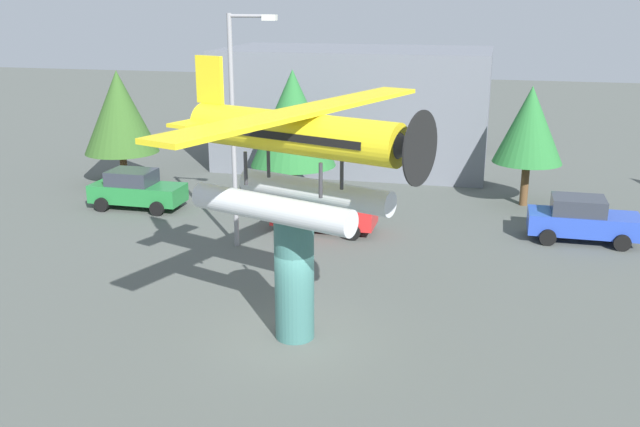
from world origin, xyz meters
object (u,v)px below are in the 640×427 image
(tree_center_back, at_px, (530,125))
(tree_east, at_px, (293,118))
(car_near_green, at_px, (136,189))
(tree_west, at_px, (119,112))
(streetlight_primary, at_px, (237,117))
(car_far_blue, at_px, (582,219))
(car_mid_red, at_px, (323,210))
(storefront_building, at_px, (355,107))
(display_pedestal, at_px, (294,276))
(floatplane_monument, at_px, (297,152))

(tree_center_back, bearing_deg, tree_east, -174.75)
(car_near_green, bearing_deg, tree_west, 125.04)
(car_near_green, bearing_deg, streetlight_primary, -30.77)
(car_far_blue, distance_m, tree_center_back, 5.88)
(car_mid_red, bearing_deg, storefront_building, 95.01)
(car_far_blue, bearing_deg, streetlight_primary, -163.63)
(storefront_building, bearing_deg, car_mid_red, -84.99)
(display_pedestal, relative_size, car_mid_red, 0.88)
(car_mid_red, relative_size, tree_center_back, 0.77)
(car_near_green, bearing_deg, car_far_blue, -0.11)
(floatplane_monument, relative_size, tree_center_back, 1.85)
(floatplane_monument, relative_size, tree_east, 1.68)
(floatplane_monument, height_order, car_mid_red, floatplane_monument)
(floatplane_monument, distance_m, streetlight_primary, 8.17)
(streetlight_primary, height_order, tree_center_back, streetlight_primary)
(car_near_green, relative_size, storefront_building, 0.29)
(display_pedestal, xyz_separation_m, storefront_building, (-2.56, 22.00, 1.43))
(streetlight_primary, bearing_deg, tree_east, 90.08)
(tree_east, bearing_deg, floatplane_monument, -73.74)
(car_near_green, distance_m, tree_west, 5.68)
(car_mid_red, relative_size, tree_west, 0.73)
(tree_west, height_order, tree_east, tree_east)
(tree_center_back, bearing_deg, streetlight_primary, -141.76)
(car_near_green, distance_m, streetlight_primary, 8.48)
(storefront_building, bearing_deg, tree_west, -146.08)
(storefront_building, relative_size, tree_east, 2.43)
(car_mid_red, distance_m, car_far_blue, 10.24)
(tree_east, bearing_deg, car_mid_red, -61.76)
(car_near_green, height_order, tree_center_back, tree_center_back)
(floatplane_monument, height_order, car_far_blue, floatplane_monument)
(tree_west, relative_size, tree_center_back, 1.05)
(car_far_blue, bearing_deg, car_near_green, 179.89)
(floatplane_monument, relative_size, car_far_blue, 2.42)
(car_near_green, bearing_deg, storefront_building, 54.90)
(car_far_blue, bearing_deg, storefront_building, 134.94)
(car_mid_red, xyz_separation_m, tree_center_back, (8.14, 5.90, 2.85))
(display_pedestal, height_order, car_near_green, display_pedestal)
(floatplane_monument, relative_size, car_near_green, 2.42)
(tree_center_back, bearing_deg, car_mid_red, -144.08)
(car_mid_red, bearing_deg, floatplane_monument, -80.57)
(floatplane_monument, height_order, car_near_green, floatplane_monument)
(storefront_building, height_order, tree_center_back, storefront_building)
(floatplane_monument, bearing_deg, tree_east, 125.97)
(tree_west, relative_size, tree_east, 0.95)
(display_pedestal, height_order, floatplane_monument, floatplane_monument)
(streetlight_primary, height_order, tree_west, streetlight_primary)
(car_mid_red, height_order, tree_center_back, tree_center_back)
(car_far_blue, xyz_separation_m, streetlight_primary, (-12.80, -3.76, 4.11))
(tree_center_back, bearing_deg, car_near_green, -164.71)
(tree_east, height_order, tree_center_back, tree_east)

